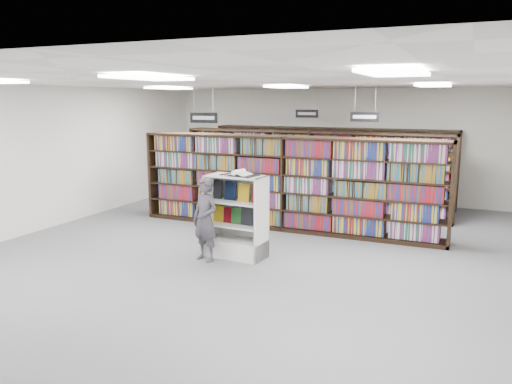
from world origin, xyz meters
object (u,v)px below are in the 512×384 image
at_px(endcap_display, 237,230).
at_px(open_book, 239,174).
at_px(shopper, 205,220).
at_px(bookshelf_row_near, 286,183).

xyz_separation_m(endcap_display, open_book, (0.07, -0.04, 1.07)).
bearing_deg(endcap_display, shopper, -128.58).
xyz_separation_m(bookshelf_row_near, shopper, (-0.54, -2.70, -0.29)).
bearing_deg(open_book, shopper, -129.97).
xyz_separation_m(bookshelf_row_near, endcap_display, (-0.13, -2.24, -0.55)).
bearing_deg(open_book, endcap_display, 159.10).
distance_m(bookshelf_row_near, shopper, 2.77).
height_order(bookshelf_row_near, shopper, bookshelf_row_near).
distance_m(open_book, shopper, 1.03).
relative_size(bookshelf_row_near, endcap_display, 4.55).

